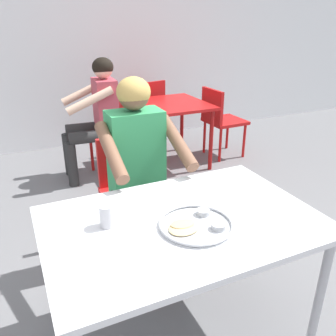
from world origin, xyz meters
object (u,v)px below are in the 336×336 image
(drinking_cup, at_px, (107,215))
(chair_foreground, at_px, (131,186))
(diner_foreground, at_px, (141,162))
(table_background_red, at_px, (169,111))
(table_foreground, at_px, (182,232))
(thali_tray, at_px, (196,224))
(patron_background, at_px, (97,109))
(chair_red_left, at_px, (116,130))
(chair_red_right, at_px, (220,117))
(chair_red_far, at_px, (146,110))

(drinking_cup, distance_m, chair_foreground, 0.93)
(diner_foreground, height_order, table_background_red, diner_foreground)
(table_foreground, height_order, thali_tray, thali_tray)
(patron_background, bearing_deg, table_background_red, -0.43)
(table_foreground, relative_size, chair_red_left, 1.55)
(chair_foreground, bearing_deg, chair_red_left, 77.37)
(chair_red_left, height_order, patron_background, patron_background)
(diner_foreground, bearing_deg, chair_red_left, 78.96)
(table_foreground, bearing_deg, chair_red_left, 80.92)
(patron_background, bearing_deg, chair_foreground, -94.64)
(drinking_cup, bearing_deg, diner_foreground, 57.18)
(drinking_cup, distance_m, patron_background, 2.17)
(drinking_cup, height_order, chair_red_right, drinking_cup)
(thali_tray, distance_m, diner_foreground, 0.75)
(chair_red_left, bearing_deg, thali_tray, -98.12)
(thali_tray, xyz_separation_m, chair_red_far, (0.90, 2.89, -0.24))
(table_foreground, distance_m, chair_red_right, 2.70)
(table_foreground, relative_size, drinking_cup, 12.14)
(chair_red_far, bearing_deg, thali_tray, -107.33)
(chair_foreground, height_order, chair_red_left, chair_foreground)
(thali_tray, bearing_deg, chair_foreground, 88.39)
(table_background_red, xyz_separation_m, chair_red_right, (0.65, -0.03, -0.14))
(thali_tray, xyz_separation_m, chair_red_left, (0.33, 2.32, -0.26))
(chair_foreground, relative_size, patron_background, 0.67)
(drinking_cup, distance_m, diner_foreground, 0.69)
(chair_foreground, relative_size, diner_foreground, 0.65)
(thali_tray, height_order, patron_background, patron_background)
(thali_tray, relative_size, chair_red_far, 0.39)
(table_background_red, height_order, chair_red_far, chair_red_far)
(thali_tray, distance_m, chair_red_far, 3.04)
(thali_tray, xyz_separation_m, drinking_cup, (-0.35, 0.17, 0.04))
(table_background_red, relative_size, patron_background, 0.67)
(chair_foreground, distance_m, patron_background, 1.34)
(table_background_red, relative_size, chair_red_left, 1.02)
(drinking_cup, height_order, chair_red_far, chair_red_far)
(thali_tray, distance_m, chair_red_right, 2.75)
(table_foreground, relative_size, chair_foreground, 1.54)
(drinking_cup, bearing_deg, chair_red_left, 72.44)
(table_foreground, xyz_separation_m, patron_background, (0.16, 2.20, 0.07))
(table_background_red, relative_size, chair_red_far, 0.96)
(table_foreground, relative_size, chair_red_far, 1.46)
(thali_tray, bearing_deg, patron_background, 86.64)
(table_foreground, xyz_separation_m, diner_foreground, (0.05, 0.67, 0.09))
(chair_foreground, bearing_deg, patron_background, 85.36)
(diner_foreground, bearing_deg, chair_red_far, 67.72)
(chair_red_right, bearing_deg, chair_red_left, 176.51)
(chair_red_right, bearing_deg, drinking_cup, -132.82)
(table_foreground, bearing_deg, chair_red_far, 71.72)
(chair_foreground, distance_m, chair_red_far, 2.12)
(table_foreground, relative_size, chair_red_right, 1.52)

